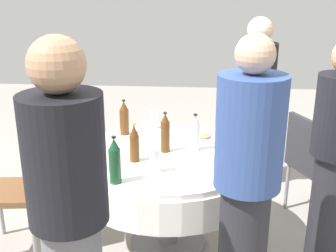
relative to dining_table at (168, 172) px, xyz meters
name	(u,v)px	position (x,y,z in m)	size (l,w,h in m)	color
ground_plane	(168,243)	(0.00, 0.00, -0.59)	(10.00, 10.00, 0.00)	gray
dining_table	(168,172)	(0.00, 0.00, 0.00)	(1.30, 1.30, 0.74)	white
bottle_brown_outer	(134,143)	(-0.17, 0.21, 0.27)	(0.06, 0.06, 0.27)	#593314
bottle_dark_green_north	(115,161)	(-0.49, 0.27, 0.29)	(0.07, 0.07, 0.29)	#194728
bottle_clear_rear	(195,134)	(0.05, -0.18, 0.27)	(0.07, 0.07, 0.27)	silver
bottle_brown_right	(165,133)	(0.01, 0.02, 0.28)	(0.07, 0.07, 0.29)	#593314
bottle_brown_near	(124,118)	(0.34, 0.37, 0.28)	(0.07, 0.07, 0.28)	#593314
wine_glass_right	(155,155)	(-0.34, 0.06, 0.26)	(0.06, 0.06, 0.16)	white
wine_glass_near	(155,117)	(0.50, 0.15, 0.25)	(0.08, 0.08, 0.14)	white
plate_inner	(218,164)	(-0.20, -0.34, 0.16)	(0.24, 0.24, 0.02)	white
plate_front	(204,138)	(0.28, -0.25, 0.16)	(0.26, 0.26, 0.04)	white
knife_north	(126,170)	(-0.32, 0.24, 0.15)	(0.18, 0.02, 0.01)	silver
folded_napkin	(157,140)	(0.19, 0.10, 0.16)	(0.15, 0.15, 0.02)	white
person_outer	(70,221)	(-1.17, 0.33, 0.30)	(0.34, 0.34, 1.68)	slate
person_north	(255,101)	(1.07, -0.72, 0.24)	(0.34, 0.34, 1.59)	#26262B
person_rear	(246,189)	(-0.76, -0.46, 0.27)	(0.34, 0.34, 1.65)	#26262B
chair_mid	(312,159)	(0.47, -1.12, -0.07)	(0.52, 0.52, 0.87)	#2D2D33
chair_west	(23,183)	(-0.12, 1.02, -0.07)	(0.44, 0.44, 0.87)	brown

